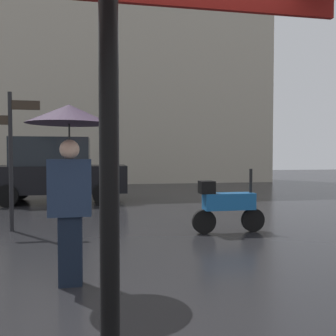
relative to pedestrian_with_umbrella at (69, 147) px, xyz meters
The scene contains 5 objects.
pedestrian_with_umbrella is the anchor object (origin of this frame).
parked_scooter 3.76m from the pedestrian_with_umbrella, 40.69° to the left, with size 1.45×0.32×1.23m.
parked_car_left 7.73m from the pedestrian_with_umbrella, 97.56° to the left, with size 4.20×1.92×2.04m.
street_signpost 3.56m from the pedestrian_with_umbrella, 112.80° to the left, with size 1.08×0.08×2.74m.
building_block 16.79m from the pedestrian_with_umbrella, 89.08° to the left, with size 18.67×3.03×15.59m, color #B2A893.
Camera 1 is at (0.10, -2.58, 1.52)m, focal length 38.78 mm.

